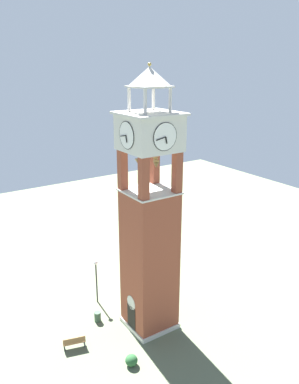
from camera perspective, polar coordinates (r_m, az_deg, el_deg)
ground at (r=32.51m, az=-0.00°, el=-18.73°), size 80.00×80.00×0.00m
clock_tower at (r=28.37m, az=-0.00°, el=-5.53°), size 3.88×3.88×19.66m
park_bench at (r=30.53m, az=-10.98°, el=-20.82°), size 0.86×1.66×0.95m
lamp_post at (r=33.79m, az=-7.83°, el=-11.78°), size 0.36×0.36×3.96m
trash_bin at (r=32.81m, az=-7.62°, el=-17.66°), size 0.52×0.52×0.80m
shrub_near_entry at (r=28.83m, az=-2.67°, el=-23.43°), size 0.85×0.85×0.80m
shrub_left_of_tower at (r=34.08m, az=-1.71°, el=-15.74°), size 0.71×0.71×1.00m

